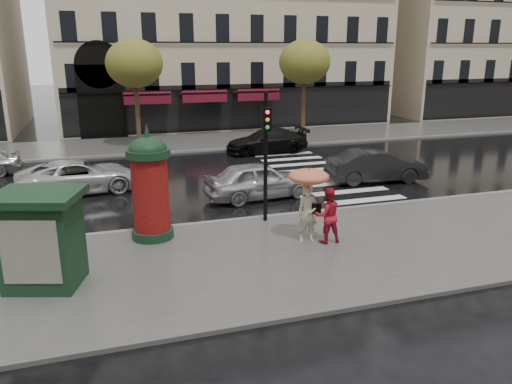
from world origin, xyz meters
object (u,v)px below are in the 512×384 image
object	(u,v)px
morris_column	(150,184)
woman_red	(327,215)
woman_umbrella	(308,193)
newsstand	(42,238)
traffic_light	(266,145)
car_silver	(259,180)
car_black	(267,141)
car_darkgrey	(376,166)
car_white	(79,176)
man_burgundy	(156,207)

from	to	relation	value
morris_column	woman_red	bearing A→B (deg)	-21.79
woman_umbrella	newsstand	size ratio (longest dim) A/B	0.97
traffic_light	car_silver	distance (m)	3.88
woman_red	car_black	size ratio (longest dim) A/B	0.36
newsstand	traffic_light	bearing A→B (deg)	22.95
morris_column	car_silver	world-z (taller)	morris_column
woman_umbrella	car_black	bearing A→B (deg)	76.30
woman_umbrella	car_silver	world-z (taller)	woman_umbrella
woman_umbrella	car_darkgrey	distance (m)	8.90
car_darkgrey	woman_red	bearing A→B (deg)	145.49
car_silver	car_darkgrey	size ratio (longest dim) A/B	0.98
newsstand	car_darkgrey	distance (m)	15.63
car_black	newsstand	bearing A→B (deg)	-37.03
car_silver	car_black	distance (m)	9.48
car_silver	car_white	size ratio (longest dim) A/B	0.89
traffic_light	newsstand	bearing A→B (deg)	-157.05
car_silver	car_darkgrey	xyz separation A→B (m)	(6.10, 0.90, -0.01)
car_darkgrey	car_white	bearing A→B (deg)	86.44
car_white	car_black	world-z (taller)	car_white
woman_umbrella	car_darkgrey	size ratio (longest dim) A/B	0.52
woman_red	car_darkgrey	distance (m)	8.66
morris_column	car_white	world-z (taller)	morris_column
woman_umbrella	morris_column	bearing A→B (deg)	158.51
car_silver	car_darkgrey	world-z (taller)	car_silver
woman_red	traffic_light	world-z (taller)	traffic_light
man_burgundy	car_black	size ratio (longest dim) A/B	0.38
car_black	woman_red	bearing A→B (deg)	-11.71
morris_column	car_black	world-z (taller)	morris_column
morris_column	traffic_light	xyz separation A→B (m)	(4.03, 0.39, 0.98)
car_black	car_darkgrey	bearing A→B (deg)	18.64
man_burgundy	car_silver	xyz separation A→B (m)	(4.62, 3.26, -0.28)
woman_umbrella	newsstand	world-z (taller)	newsstand
traffic_light	car_darkgrey	size ratio (longest dim) A/B	0.98
car_darkgrey	car_black	distance (m)	8.42
morris_column	newsstand	size ratio (longest dim) A/B	1.49
woman_red	woman_umbrella	bearing A→B (deg)	-21.27
woman_umbrella	car_black	distance (m)	14.71
traffic_light	car_black	world-z (taller)	traffic_light
car_darkgrey	car_white	world-z (taller)	car_darkgrey
woman_umbrella	car_silver	bearing A→B (deg)	88.74
man_burgundy	traffic_light	distance (m)	4.27
woman_red	traffic_light	distance (m)	3.34
woman_red	morris_column	world-z (taller)	morris_column
traffic_light	car_darkgrey	distance (m)	8.26
newsstand	car_silver	world-z (taller)	newsstand
woman_red	morris_column	bearing A→B (deg)	-18.79
woman_red	car_black	bearing A→B (deg)	-98.35
woman_umbrella	morris_column	distance (m)	5.03
woman_umbrella	car_silver	size ratio (longest dim) A/B	0.53
morris_column	car_black	xyz separation A→B (m)	(8.16, 12.42, -1.20)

